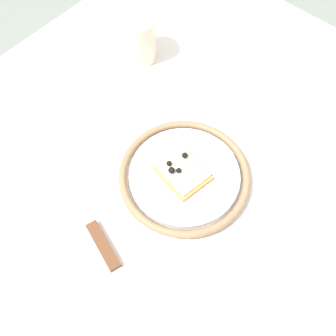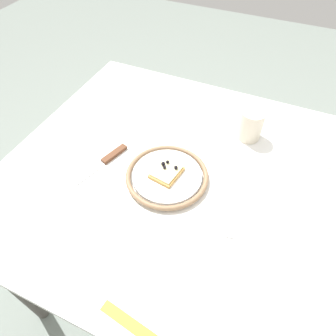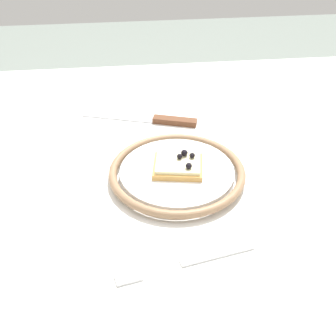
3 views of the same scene
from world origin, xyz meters
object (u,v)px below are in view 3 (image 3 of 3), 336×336
(dining_table, at_px, (196,224))
(fork, at_px, (184,263))
(plate, at_px, (177,173))
(pizza_slice_near, at_px, (178,165))
(knife, at_px, (159,120))

(dining_table, xyz_separation_m, fork, (-0.18, 0.05, 0.10))
(dining_table, relative_size, plate, 4.28)
(fork, bearing_deg, pizza_slice_near, -4.79)
(plate, relative_size, knife, 1.00)
(pizza_slice_near, xyz_separation_m, knife, (0.19, 0.02, -0.02))
(knife, bearing_deg, plate, -176.17)
(plate, distance_m, pizza_slice_near, 0.02)
(pizza_slice_near, distance_m, fork, 0.20)
(dining_table, relative_size, knife, 4.28)
(dining_table, xyz_separation_m, pizza_slice_near, (0.02, 0.03, 0.12))
(plate, bearing_deg, dining_table, -119.34)
(plate, xyz_separation_m, knife, (0.19, 0.01, -0.01))
(knife, height_order, fork, knife)
(plate, height_order, fork, plate)
(dining_table, distance_m, pizza_slice_near, 0.13)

